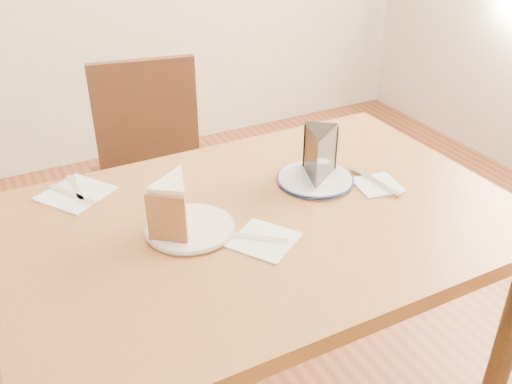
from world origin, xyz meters
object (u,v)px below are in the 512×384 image
at_px(table, 262,250).
at_px(chocolate_cake, 319,158).
at_px(plate_cream, 190,228).
at_px(plate_navy, 315,179).
at_px(chair_far, 156,179).
at_px(carrot_cake, 176,203).

bearing_deg(table, chocolate_cake, 20.16).
distance_m(plate_cream, plate_navy, 0.38).
xyz_separation_m(table, chair_far, (-0.03, 0.75, -0.16)).
bearing_deg(chocolate_cake, carrot_cake, 42.02).
distance_m(chair_far, carrot_cake, 0.79).
distance_m(carrot_cake, chocolate_cake, 0.40).
relative_size(table, plate_cream, 6.19).
bearing_deg(table, plate_cream, 173.38).
relative_size(table, chocolate_cake, 9.96).
height_order(plate_cream, plate_navy, same).
bearing_deg(chocolate_cake, table, 57.25).
distance_m(plate_cream, chocolate_cake, 0.38).
xyz_separation_m(plate_cream, chocolate_cake, (0.37, 0.05, 0.06)).
bearing_deg(plate_cream, chocolate_cake, 8.26).
relative_size(chair_far, plate_navy, 4.63).
xyz_separation_m(table, chocolate_cake, (0.20, 0.07, 0.17)).
relative_size(chair_far, carrot_cake, 7.55).
height_order(table, carrot_cake, carrot_cake).
xyz_separation_m(plate_navy, carrot_cake, (-0.39, -0.04, 0.06)).
distance_m(table, chair_far, 0.76).
distance_m(table, plate_cream, 0.20).
xyz_separation_m(chair_far, plate_navy, (0.23, -0.66, 0.26)).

